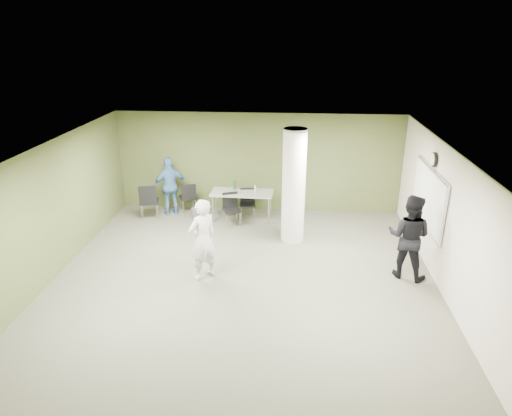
# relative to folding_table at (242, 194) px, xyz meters

# --- Properties ---
(floor) EXTENTS (8.00, 8.00, 0.00)m
(floor) POSITION_rel_folding_table_xyz_m (0.39, -3.20, -0.75)
(floor) COLOR #4C4B3C
(floor) RESTS_ON ground
(ceiling) EXTENTS (8.00, 8.00, 0.00)m
(ceiling) POSITION_rel_folding_table_xyz_m (0.39, -3.20, 2.05)
(ceiling) COLOR white
(ceiling) RESTS_ON wall_back
(wall_back) EXTENTS (8.00, 2.80, 0.02)m
(wall_back) POSITION_rel_folding_table_xyz_m (0.39, 0.80, 0.65)
(wall_back) COLOR #495427
(wall_back) RESTS_ON floor
(wall_left) EXTENTS (0.02, 8.00, 2.80)m
(wall_left) POSITION_rel_folding_table_xyz_m (-3.61, -3.20, 0.65)
(wall_left) COLOR #495427
(wall_left) RESTS_ON floor
(wall_right_cream) EXTENTS (0.02, 8.00, 2.80)m
(wall_right_cream) POSITION_rel_folding_table_xyz_m (4.39, -3.20, 0.65)
(wall_right_cream) COLOR beige
(wall_right_cream) RESTS_ON floor
(column) EXTENTS (0.56, 0.56, 2.80)m
(column) POSITION_rel_folding_table_xyz_m (1.39, -1.20, 0.65)
(column) COLOR silver
(column) RESTS_ON floor
(whiteboard) EXTENTS (0.05, 2.30, 1.30)m
(whiteboard) POSITION_rel_folding_table_xyz_m (4.31, -2.00, 0.75)
(whiteboard) COLOR silver
(whiteboard) RESTS_ON wall_right_cream
(wall_clock) EXTENTS (0.06, 0.32, 0.32)m
(wall_clock) POSITION_rel_folding_table_xyz_m (4.31, -2.00, 1.60)
(wall_clock) COLOR black
(wall_clock) RESTS_ON wall_right_cream
(folding_table) EXTENTS (1.69, 0.78, 1.04)m
(folding_table) POSITION_rel_folding_table_xyz_m (0.00, 0.00, 0.00)
(folding_table) COLOR gray
(folding_table) RESTS_ON floor
(wastebasket) EXTENTS (0.27, 0.27, 0.31)m
(wastebasket) POSITION_rel_folding_table_xyz_m (-1.28, -0.07, -0.59)
(wastebasket) COLOR #4C4C4C
(wastebasket) RESTS_ON floor
(chair_back_left) EXTENTS (0.60, 0.60, 1.00)m
(chair_back_left) POSITION_rel_folding_table_xyz_m (-2.54, -0.21, -0.16)
(chair_back_left) COLOR black
(chair_back_left) RESTS_ON floor
(chair_back_right) EXTENTS (0.57, 0.57, 0.87)m
(chair_back_right) POSITION_rel_folding_table_xyz_m (-1.58, 0.38, -0.24)
(chair_back_right) COLOR black
(chair_back_right) RESTS_ON floor
(chair_table_left) EXTENTS (0.55, 0.55, 0.86)m
(chair_table_left) POSITION_rel_folding_table_xyz_m (-0.26, -0.33, -0.25)
(chair_table_left) COLOR black
(chair_table_left) RESTS_ON floor
(chair_table_right) EXTENTS (0.46, 0.46, 0.83)m
(chair_table_right) POSITION_rel_folding_table_xyz_m (0.14, 0.11, -0.26)
(chair_table_right) COLOR black
(chair_table_right) RESTS_ON floor
(woman_white) EXTENTS (0.75, 0.75, 1.76)m
(woman_white) POSITION_rel_folding_table_xyz_m (-0.46, -3.22, 0.13)
(woman_white) COLOR silver
(woman_white) RESTS_ON floor
(man_black) EXTENTS (1.10, 1.00, 1.83)m
(man_black) POSITION_rel_folding_table_xyz_m (3.79, -2.81, 0.17)
(man_black) COLOR black
(man_black) RESTS_ON floor
(man_blue) EXTENTS (1.05, 0.80, 1.66)m
(man_blue) POSITION_rel_folding_table_xyz_m (-2.03, 0.20, 0.08)
(man_blue) COLOR teal
(man_blue) RESTS_ON floor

